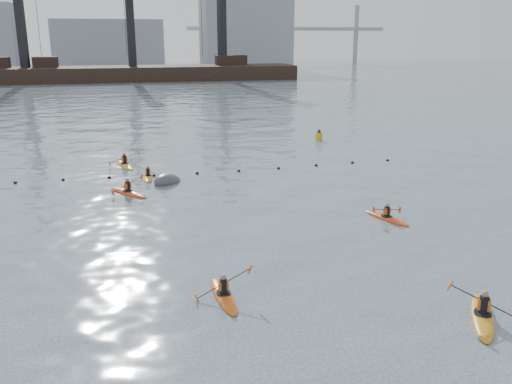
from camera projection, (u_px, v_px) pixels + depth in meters
The scene contains 12 objects.
ground at pixel (270, 341), 17.15m from camera, with size 400.00×400.00×0.00m, color #3A4655.
float_line at pixel (175, 174), 38.00m from camera, with size 33.24×0.73×0.24m.
barge_pier at pixel (132, 72), 118.96m from camera, with size 72.00×19.30×29.50m.
skyline at pixel (134, 37), 155.02m from camera, with size 141.00×28.00×22.00m.
kayaker_0 at pixel (224, 295), 20.04m from camera, with size 2.23×3.22×1.26m.
kayaker_1 at pixel (482, 315), 18.54m from camera, with size 2.53×3.44×1.38m.
kayaker_2 at pixel (128, 192), 33.30m from camera, with size 2.53×3.21×1.19m.
kayaker_3 at pixel (148, 176), 37.08m from camera, with size 2.03×2.95×1.16m.
kayaker_4 at pixel (387, 217), 28.65m from camera, with size 2.01×3.12×1.00m.
kayaker_5 at pixel (125, 164), 40.49m from camera, with size 2.37×3.61×1.22m.
mooring_buoy at pixel (168, 182), 35.90m from camera, with size 2.40×1.42×1.20m, color #3B3D3F.
nav_buoy at pixel (319, 136), 50.62m from camera, with size 0.66×0.66×1.20m.
Camera 1 is at (-4.22, -14.59, 9.28)m, focal length 38.00 mm.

